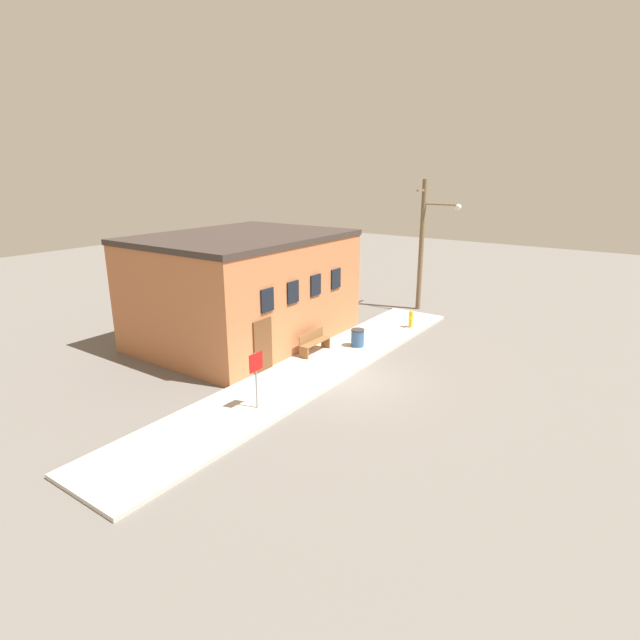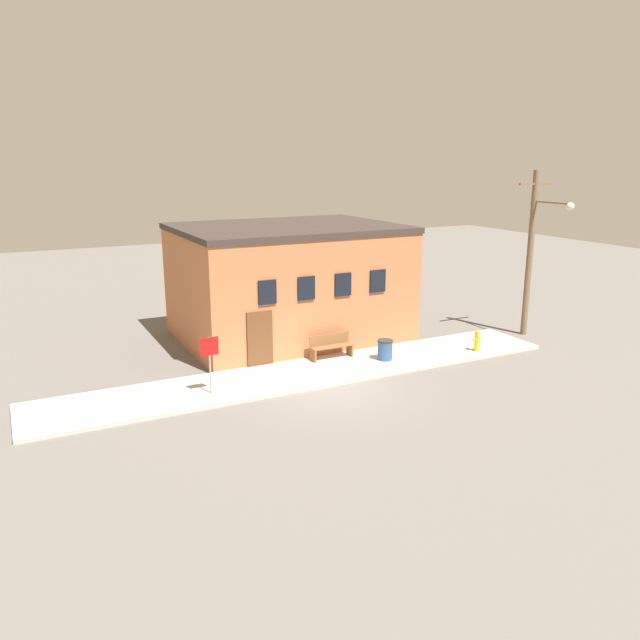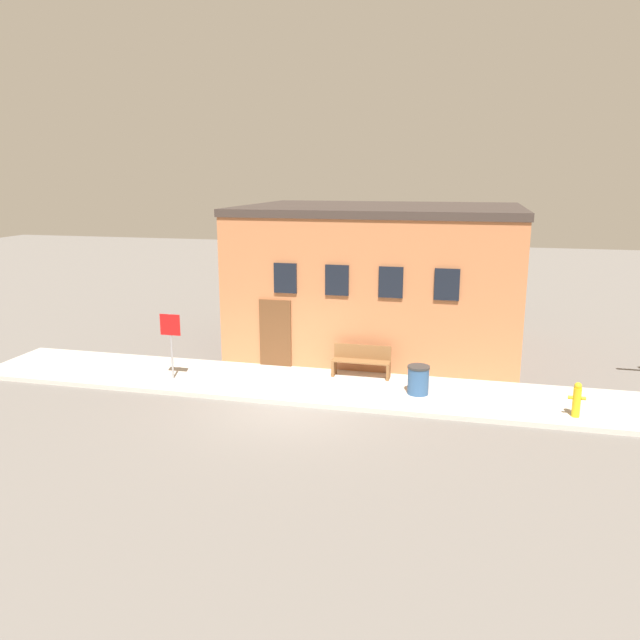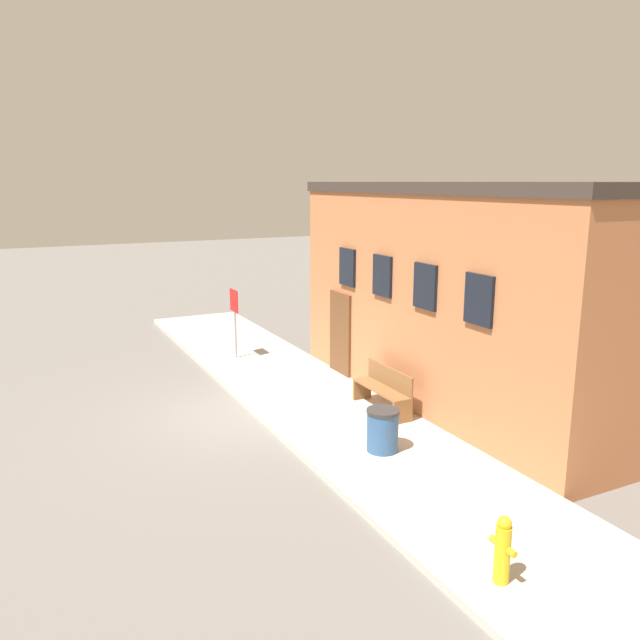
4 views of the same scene
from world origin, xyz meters
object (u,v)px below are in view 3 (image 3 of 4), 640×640
object	(u,v)px
bench	(361,361)
trash_bin	(418,380)
fire_hydrant	(577,400)
stop_sign	(171,334)

from	to	relation	value
bench	trash_bin	distance (m)	2.07
fire_hydrant	trash_bin	distance (m)	3.95
bench	trash_bin	xyz separation A→B (m)	(1.74, -1.12, -0.07)
stop_sign	trash_bin	world-z (taller)	stop_sign
stop_sign	trash_bin	xyz separation A→B (m)	(7.00, 0.37, -0.93)
fire_hydrant	bench	xyz separation A→B (m)	(-5.62, 1.86, 0.02)
fire_hydrant	bench	world-z (taller)	bench
fire_hydrant	trash_bin	bearing A→B (deg)	169.25
fire_hydrant	trash_bin	size ratio (longest dim) A/B	1.12
stop_sign	bench	distance (m)	5.54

